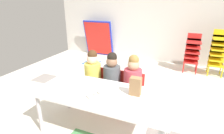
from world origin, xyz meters
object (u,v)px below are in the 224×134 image
object	(u,v)px
seated_child_near_camera	(93,72)
donut_powdered_loose	(102,91)
paper_plate_center_table	(114,90)
kid_chair_yellow_stack	(218,51)
folded_activity_table	(98,39)
seated_child_far_right	(133,79)
paper_plate_near_edge	(92,97)
paper_bag_brown	(136,86)
kid_chair_red_stack	(192,51)
seated_child_middle_seat	(112,76)
craft_table	(103,96)
donut_powdered_on_plate	(92,96)

from	to	relation	value
seated_child_near_camera	donut_powdered_loose	xyz separation A→B (m)	(0.45, -0.60, 0.05)
paper_plate_center_table	kid_chair_yellow_stack	bearing A→B (deg)	61.36
paper_plate_center_table	folded_activity_table	bearing A→B (deg)	120.20
seated_child_far_right	paper_plate_near_edge	xyz separation A→B (m)	(-0.27, -0.75, 0.03)
paper_bag_brown	kid_chair_red_stack	bearing A→B (deg)	76.33
folded_activity_table	donut_powdered_loose	world-z (taller)	folded_activity_table
seated_child_near_camera	seated_child_far_right	distance (m)	0.66
kid_chair_red_stack	kid_chair_yellow_stack	bearing A→B (deg)	0.02
kid_chair_red_stack	paper_plate_center_table	size ratio (longest dim) A/B	5.11
seated_child_middle_seat	paper_plate_near_edge	distance (m)	0.75
craft_table	seated_child_near_camera	xyz separation A→B (m)	(-0.46, 0.60, 0.02)
seated_child_far_right	kid_chair_red_stack	world-z (taller)	seated_child_far_right
seated_child_middle_seat	paper_bag_brown	world-z (taller)	seated_child_middle_seat
craft_table	donut_powdered_loose	world-z (taller)	donut_powdered_loose
paper_plate_near_edge	donut_powdered_on_plate	bearing A→B (deg)	0.00
craft_table	seated_child_far_right	world-z (taller)	seated_child_far_right
folded_activity_table	seated_child_far_right	bearing A→B (deg)	-53.74
seated_child_middle_seat	paper_bag_brown	distance (m)	0.71
seated_child_near_camera	seated_child_middle_seat	size ratio (longest dim) A/B	1.00
paper_plate_center_table	donut_powdered_on_plate	distance (m)	0.31
seated_child_near_camera	paper_plate_near_edge	xyz separation A→B (m)	(0.40, -0.75, 0.03)
paper_plate_center_table	donut_powdered_loose	distance (m)	0.16
kid_chair_red_stack	kid_chair_yellow_stack	xyz separation A→B (m)	(0.53, 0.00, 0.06)
craft_table	paper_plate_center_table	size ratio (longest dim) A/B	9.23
kid_chair_yellow_stack	donut_powdered_loose	xyz separation A→B (m)	(-1.56, -2.78, 0.02)
kid_chair_red_stack	craft_table	bearing A→B (deg)	-110.30
paper_plate_near_edge	donut_powdered_on_plate	world-z (taller)	donut_powdered_on_plate
kid_chair_red_stack	paper_bag_brown	distance (m)	2.75
seated_child_middle_seat	paper_plate_center_table	bearing A→B (deg)	-64.69
kid_chair_red_stack	donut_powdered_loose	world-z (taller)	kid_chair_red_stack
kid_chair_yellow_stack	donut_powdered_on_plate	bearing A→B (deg)	-118.85
seated_child_far_right	kid_chair_yellow_stack	bearing A→B (deg)	58.30
craft_table	seated_child_far_right	bearing A→B (deg)	70.76
paper_bag_brown	seated_child_near_camera	bearing A→B (deg)	149.81
paper_bag_brown	donut_powdered_loose	xyz separation A→B (m)	(-0.38, -0.11, -0.09)
seated_child_near_camera	paper_plate_near_edge	world-z (taller)	seated_child_near_camera
craft_table	seated_child_far_right	distance (m)	0.63
paper_plate_near_edge	donut_powdered_loose	xyz separation A→B (m)	(0.05, 0.15, 0.01)
kid_chair_yellow_stack	seated_child_near_camera	bearing A→B (deg)	-132.68
craft_table	paper_plate_near_edge	distance (m)	0.17
kid_chair_red_stack	seated_child_far_right	bearing A→B (deg)	-110.58
seated_child_far_right	paper_plate_center_table	distance (m)	0.49
seated_child_near_camera	folded_activity_table	distance (m)	2.81
kid_chair_yellow_stack	paper_plate_near_edge	world-z (taller)	kid_chair_yellow_stack
kid_chair_yellow_stack	donut_powdered_on_plate	world-z (taller)	kid_chair_yellow_stack
kid_chair_red_stack	donut_powdered_on_plate	bearing A→B (deg)	-110.33
craft_table	kid_chair_yellow_stack	bearing A→B (deg)	60.75
craft_table	donut_powdered_on_plate	size ratio (longest dim) A/B	13.41
craft_table	seated_child_middle_seat	bearing A→B (deg)	101.83
kid_chair_yellow_stack	paper_plate_center_table	xyz separation A→B (m)	(-1.45, -2.66, 0.01)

